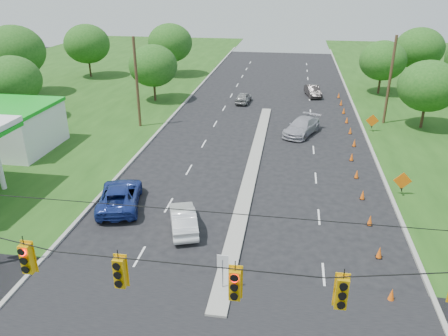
# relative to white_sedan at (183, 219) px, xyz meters

# --- Properties ---
(curb_left) EXTENTS (0.25, 110.00, 0.16)m
(curb_left) POSITION_rel_white_sedan_xyz_m (-6.82, 18.77, -0.70)
(curb_left) COLOR gray
(curb_left) RESTS_ON ground
(curb_right) EXTENTS (0.25, 110.00, 0.16)m
(curb_right) POSITION_rel_white_sedan_xyz_m (13.38, 18.77, -0.70)
(curb_right) COLOR gray
(curb_right) RESTS_ON ground
(median) EXTENTS (1.00, 34.00, 0.18)m
(median) POSITION_rel_white_sedan_xyz_m (3.28, 9.77, -0.70)
(median) COLOR gray
(median) RESTS_ON ground
(median_sign) EXTENTS (0.55, 0.06, 2.05)m
(median_sign) POSITION_rel_white_sedan_xyz_m (3.28, -5.23, 0.76)
(median_sign) COLOR gray
(median_sign) RESTS_ON ground
(signal_span) EXTENTS (25.60, 0.32, 9.00)m
(signal_span) POSITION_rel_white_sedan_xyz_m (3.23, -12.23, 4.27)
(signal_span) COLOR #422D1C
(signal_span) RESTS_ON ground
(utility_pole_far_left) EXTENTS (0.28, 0.28, 9.00)m
(utility_pole_far_left) POSITION_rel_white_sedan_xyz_m (-9.22, 18.77, 3.80)
(utility_pole_far_left) COLOR #422D1C
(utility_pole_far_left) RESTS_ON ground
(utility_pole_far_right) EXTENTS (0.28, 0.28, 9.00)m
(utility_pole_far_right) POSITION_rel_white_sedan_xyz_m (15.78, 23.77, 3.80)
(utility_pole_far_right) COLOR #422D1C
(utility_pole_far_right) RESTS_ON ground
(cone_1) EXTENTS (0.32, 0.32, 0.70)m
(cone_1) POSITION_rel_white_sedan_xyz_m (11.35, -4.73, -0.35)
(cone_1) COLOR #FF6210
(cone_1) RESTS_ON ground
(cone_2) EXTENTS (0.32, 0.32, 0.70)m
(cone_2) POSITION_rel_white_sedan_xyz_m (11.35, -1.23, -0.35)
(cone_2) COLOR #FF6210
(cone_2) RESTS_ON ground
(cone_3) EXTENTS (0.32, 0.32, 0.70)m
(cone_3) POSITION_rel_white_sedan_xyz_m (11.35, 2.27, -0.35)
(cone_3) COLOR #FF6210
(cone_3) RESTS_ON ground
(cone_4) EXTENTS (0.32, 0.32, 0.70)m
(cone_4) POSITION_rel_white_sedan_xyz_m (11.35, 5.77, -0.35)
(cone_4) COLOR #FF6210
(cone_4) RESTS_ON ground
(cone_5) EXTENTS (0.32, 0.32, 0.70)m
(cone_5) POSITION_rel_white_sedan_xyz_m (11.35, 9.27, -0.35)
(cone_5) COLOR #FF6210
(cone_5) RESTS_ON ground
(cone_6) EXTENTS (0.32, 0.32, 0.70)m
(cone_6) POSITION_rel_white_sedan_xyz_m (11.35, 12.77, -0.35)
(cone_6) COLOR #FF6210
(cone_6) RESTS_ON ground
(cone_7) EXTENTS (0.32, 0.32, 0.70)m
(cone_7) POSITION_rel_white_sedan_xyz_m (11.95, 16.27, -0.35)
(cone_7) COLOR #FF6210
(cone_7) RESTS_ON ground
(cone_8) EXTENTS (0.32, 0.32, 0.70)m
(cone_8) POSITION_rel_white_sedan_xyz_m (11.95, 19.77, -0.35)
(cone_8) COLOR #FF6210
(cone_8) RESTS_ON ground
(cone_9) EXTENTS (0.32, 0.32, 0.70)m
(cone_9) POSITION_rel_white_sedan_xyz_m (11.95, 23.27, -0.35)
(cone_9) COLOR #FF6210
(cone_9) RESTS_ON ground
(cone_10) EXTENTS (0.32, 0.32, 0.70)m
(cone_10) POSITION_rel_white_sedan_xyz_m (11.95, 26.77, -0.35)
(cone_10) COLOR #FF6210
(cone_10) RESTS_ON ground
(cone_11) EXTENTS (0.32, 0.32, 0.70)m
(cone_11) POSITION_rel_white_sedan_xyz_m (11.95, 30.27, -0.35)
(cone_11) COLOR #FF6210
(cone_11) RESTS_ON ground
(cone_12) EXTENTS (0.32, 0.32, 0.70)m
(cone_12) POSITION_rel_white_sedan_xyz_m (11.95, 33.77, -0.35)
(cone_12) COLOR #FF6210
(cone_12) RESTS_ON ground
(work_sign_1) EXTENTS (1.27, 0.58, 1.37)m
(work_sign_1) POSITION_rel_white_sedan_xyz_m (14.08, 6.77, 0.39)
(work_sign_1) COLOR black
(work_sign_1) RESTS_ON ground
(work_sign_2) EXTENTS (1.27, 0.58, 1.37)m
(work_sign_2) POSITION_rel_white_sedan_xyz_m (14.08, 20.77, 0.39)
(work_sign_2) COLOR black
(work_sign_2) RESTS_ON ground
(tree_2) EXTENTS (5.88, 5.88, 6.86)m
(tree_2) POSITION_rel_white_sedan_xyz_m (-22.72, 18.77, 3.64)
(tree_2) COLOR black
(tree_2) RESTS_ON ground
(tree_3) EXTENTS (7.56, 7.56, 8.82)m
(tree_3) POSITION_rel_white_sedan_xyz_m (-28.72, 28.77, 4.88)
(tree_3) COLOR black
(tree_3) RESTS_ON ground
(tree_4) EXTENTS (6.72, 6.72, 7.84)m
(tree_4) POSITION_rel_white_sedan_xyz_m (-24.72, 40.77, 4.26)
(tree_4) COLOR black
(tree_4) RESTS_ON ground
(tree_5) EXTENTS (5.88, 5.88, 6.86)m
(tree_5) POSITION_rel_white_sedan_xyz_m (-10.72, 28.77, 3.64)
(tree_5) COLOR black
(tree_5) RESTS_ON ground
(tree_6) EXTENTS (6.72, 6.72, 7.84)m
(tree_6) POSITION_rel_white_sedan_xyz_m (-12.72, 43.77, 4.26)
(tree_6) COLOR black
(tree_6) RESTS_ON ground
(tree_9) EXTENTS (5.88, 5.88, 6.86)m
(tree_9) POSITION_rel_white_sedan_xyz_m (19.28, 22.77, 3.64)
(tree_9) COLOR black
(tree_9) RESTS_ON ground
(tree_11) EXTENTS (6.72, 6.72, 7.84)m
(tree_11) POSITION_rel_white_sedan_xyz_m (23.28, 43.77, 4.26)
(tree_11) COLOR black
(tree_11) RESTS_ON ground
(tree_12) EXTENTS (5.88, 5.88, 6.86)m
(tree_12) POSITION_rel_white_sedan_xyz_m (17.28, 36.77, 3.64)
(tree_12) COLOR black
(tree_12) RESTS_ON ground
(white_sedan) EXTENTS (2.78, 4.51, 1.40)m
(white_sedan) POSITION_rel_white_sedan_xyz_m (0.00, 0.00, 0.00)
(white_sedan) COLOR white
(white_sedan) RESTS_ON ground
(blue_pickup) EXTENTS (3.87, 6.07, 1.56)m
(blue_pickup) POSITION_rel_white_sedan_xyz_m (-4.90, 2.20, 0.08)
(blue_pickup) COLOR navy
(blue_pickup) RESTS_ON ground
(silver_car_far) EXTENTS (4.17, 5.86, 1.58)m
(silver_car_far) POSITION_rel_white_sedan_xyz_m (7.22, 18.89, 0.09)
(silver_car_far) COLOR #A9A7B2
(silver_car_far) RESTS_ON ground
(silver_car_oncoming) EXTENTS (1.86, 3.95, 1.30)m
(silver_car_oncoming) POSITION_rel_white_sedan_xyz_m (0.24, 29.53, -0.05)
(silver_car_oncoming) COLOR gray
(silver_car_oncoming) RESTS_ON ground
(dark_car_receding) EXTENTS (2.30, 4.48, 1.41)m
(dark_car_receding) POSITION_rel_white_sedan_xyz_m (8.69, 34.11, 0.00)
(dark_car_receding) COLOR #292524
(dark_car_receding) RESTS_ON ground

